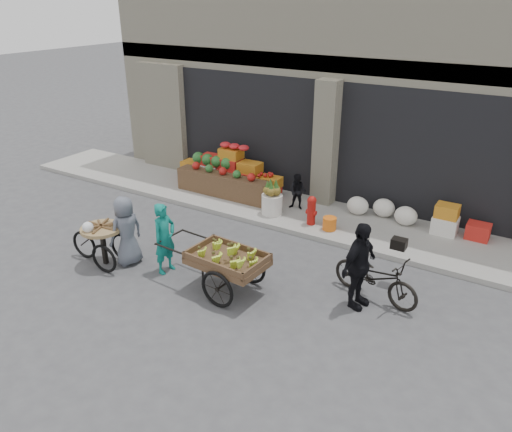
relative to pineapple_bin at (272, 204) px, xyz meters
The scene contains 15 objects.
ground 3.70m from the pineapple_bin, 78.23° to the right, with size 80.00×80.00×0.00m, color #424244.
sidewalk 0.95m from the pineapple_bin, 33.69° to the left, with size 18.00×2.20×0.12m, color gray.
building 5.41m from the pineapple_bin, 80.40° to the left, with size 14.00×6.45×7.00m.
fruit_display 1.92m from the pineapple_bin, 155.76° to the left, with size 3.10×1.12×1.24m.
pineapple_bin is the anchor object (origin of this frame).
fire_hydrant 1.11m from the pineapple_bin, ahead, with size 0.22×0.22×0.71m.
orange_bucket 1.61m from the pineapple_bin, ahead, with size 0.32×0.32×0.30m, color orange.
right_bay_goods 3.54m from the pineapple_bin, 18.10° to the left, with size 3.35×0.60×0.70m.
seated_person 0.75m from the pineapple_bin, 56.31° to the left, with size 0.45×0.35×0.93m, color black.
banana_cart 3.51m from the pineapple_bin, 74.61° to the right, with size 2.46×1.13×1.01m.
vendor_woman 3.44m from the pineapple_bin, 98.74° to the right, with size 0.53×0.35×1.47m, color #0F7569.
tricycle_cart 4.23m from the pineapple_bin, 115.39° to the right, with size 1.44×0.90×0.95m.
vendor_grey 3.82m from the pineapple_bin, 111.67° to the right, with size 0.72×0.47×1.48m, color slate.
bicycle 4.02m from the pineapple_bin, 32.13° to the right, with size 0.60×1.72×0.90m, color black.
cyclist 4.11m from the pineapple_bin, 38.39° to the right, with size 0.95×0.40×1.63m, color black.
Camera 1 is at (4.89, -6.34, 5.17)m, focal length 35.00 mm.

